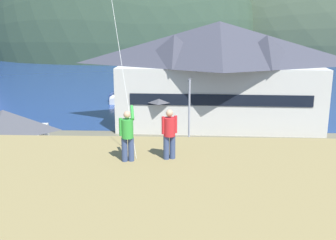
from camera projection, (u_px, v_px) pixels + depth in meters
ground_plane at (136, 215)px, 23.01m from camera, size 600.00×600.00×0.00m
parking_lot_pad at (144, 181)px, 27.84m from camera, size 40.00×20.00×0.10m
bay_water at (170, 76)px, 81.19m from camera, size 360.00×84.00×0.03m
far_hill_west_ridge at (126, 55)px, 129.55m from camera, size 86.38×61.11×80.49m
harbor_lodge at (218, 71)px, 42.05m from camera, size 22.00×11.42×10.84m
storage_shed_near_lot at (6, 140)px, 29.24m from camera, size 6.41×5.75×4.65m
storage_shed_waterside at (162, 104)px, 41.23m from camera, size 6.42×5.45×4.86m
wharf_dock at (146, 98)px, 56.24m from camera, size 3.20×13.87×0.70m
moored_boat_wharfside at (122, 96)px, 55.60m from camera, size 2.52×6.10×2.16m
moored_boat_outer_mooring at (169, 97)px, 55.16m from camera, size 2.45×6.64×2.16m
moored_boat_inner_slip at (123, 93)px, 58.04m from camera, size 2.74×7.60×2.16m
parked_car_mid_row_center at (92, 154)px, 30.37m from camera, size 4.21×2.07×1.82m
parked_car_front_row_silver at (173, 155)px, 30.03m from camera, size 4.28×2.22×1.82m
parked_car_corner_spot at (277, 190)px, 23.81m from camera, size 4.21×2.07×1.82m
parked_car_front_row_red at (102, 190)px, 23.80m from camera, size 4.26×2.17×1.82m
parked_car_back_row_right at (276, 157)px, 29.59m from camera, size 4.24×2.12×1.82m
parking_light_pole at (189, 112)px, 32.22m from camera, size 0.24×0.78×6.26m
person_kite_flyer at (127, 134)px, 13.37m from camera, size 0.52×0.69×1.86m
person_companion at (169, 133)px, 13.59m from camera, size 0.53×0.40×1.74m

